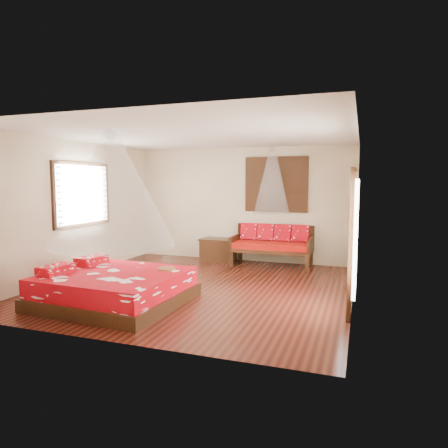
# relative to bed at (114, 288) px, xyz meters

# --- Properties ---
(room) EXTENTS (5.54, 5.54, 2.84)m
(room) POSITION_rel_bed_xyz_m (0.91, 1.38, 1.15)
(room) COLOR black
(room) RESTS_ON ground
(bed) EXTENTS (2.26, 2.07, 0.64)m
(bed) POSITION_rel_bed_xyz_m (0.00, 0.00, 0.00)
(bed) COLOR black
(bed) RESTS_ON floor
(daybed) EXTENTS (1.86, 0.83, 0.96)m
(daybed) POSITION_rel_bed_xyz_m (1.80, 3.76, 0.27)
(daybed) COLOR black
(daybed) RESTS_ON floor
(storage_chest) EXTENTS (0.86, 0.65, 0.56)m
(storage_chest) POSITION_rel_bed_xyz_m (0.41, 3.83, 0.03)
(storage_chest) COLOR black
(storage_chest) RESTS_ON floor
(shutter_panel) EXTENTS (1.52, 0.06, 1.32)m
(shutter_panel) POSITION_rel_bed_xyz_m (1.80, 4.09, 1.65)
(shutter_panel) COLOR black
(shutter_panel) RESTS_ON wall_back
(window_left) EXTENTS (0.10, 1.74, 1.34)m
(window_left) POSITION_rel_bed_xyz_m (-1.79, 1.58, 1.45)
(window_left) COLOR black
(window_left) RESTS_ON wall_left
(glazed_door) EXTENTS (0.08, 1.02, 2.16)m
(glazed_door) POSITION_rel_bed_xyz_m (3.63, 0.78, 0.82)
(glazed_door) COLOR black
(glazed_door) RESTS_ON floor
(wine_tray) EXTENTS (0.30, 0.30, 0.23)m
(wine_tray) POSITION_rel_bed_xyz_m (0.71, 0.49, 0.31)
(wine_tray) COLOR brown
(wine_tray) RESTS_ON bed
(mosquito_net_main) EXTENTS (1.98, 1.98, 1.80)m
(mosquito_net_main) POSITION_rel_bed_xyz_m (0.02, -0.00, 1.60)
(mosquito_net_main) COLOR silver
(mosquito_net_main) RESTS_ON ceiling
(mosquito_net_daybed) EXTENTS (0.82, 0.82, 1.50)m
(mosquito_net_daybed) POSITION_rel_bed_xyz_m (1.80, 3.63, 1.75)
(mosquito_net_daybed) COLOR silver
(mosquito_net_daybed) RESTS_ON ceiling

